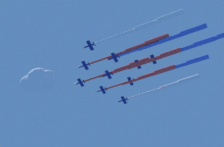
# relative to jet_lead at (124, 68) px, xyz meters

# --- Properties ---
(jet_lead) EXTENTS (65.21, 13.05, 4.07)m
(jet_lead) POSITION_rel_jet_lead_xyz_m (0.00, 0.00, 0.00)
(jet_lead) COLOR navy
(jet_port_inner) EXTENTS (72.91, 13.67, 4.08)m
(jet_port_inner) POSITION_rel_jet_lead_xyz_m (-15.75, 17.17, -0.63)
(jet_port_inner) COLOR navy
(jet_starboard_inner) EXTENTS (68.32, 13.12, 4.06)m
(jet_starboard_inner) POSITION_rel_jet_lead_xyz_m (-16.04, -14.10, 0.21)
(jet_starboard_inner) COLOR navy
(jet_port_mid) EXTENTS (64.68, 13.29, 4.11)m
(jet_port_mid) POSITION_rel_jet_lead_xyz_m (-24.37, 2.77, -1.57)
(jet_port_mid) COLOR navy
(jet_starboard_mid) EXTENTS (75.03, 13.20, 4.04)m
(jet_starboard_mid) POSITION_rel_jet_lead_xyz_m (-27.88, 33.63, -0.59)
(jet_starboard_mid) COLOR navy
(jet_port_outer) EXTENTS (70.53, 14.34, 4.16)m
(jet_port_outer) POSITION_rel_jet_lead_xyz_m (-31.45, -27.47, -3.16)
(jet_port_outer) COLOR navy
(jet_starboard_outer) EXTENTS (73.93, 13.50, 4.04)m
(jet_starboard_outer) POSITION_rel_jet_lead_xyz_m (-41.15, 19.68, -3.49)
(jet_starboard_outer) COLOR navy
(jet_trail_port) EXTENTS (69.53, 12.89, 4.18)m
(jet_trail_port) POSITION_rel_jet_lead_xyz_m (-41.56, -11.65, 0.14)
(jet_trail_port) COLOR navy
(jet_trail_starboard) EXTENTS (64.67, 12.79, 4.08)m
(jet_trail_starboard) POSITION_rel_jet_lead_xyz_m (-49.11, 5.06, -1.00)
(jet_trail_starboard) COLOR navy
(jet_tail_end) EXTENTS (70.16, 13.84, 4.14)m
(jet_tail_end) POSITION_rel_jet_lead_xyz_m (-65.04, 7.05, -1.15)
(jet_tail_end) COLOR navy
(cloud_puff) EXTENTS (36.24, 28.55, 23.06)m
(cloud_puff) POSITION_rel_jet_lead_xyz_m (83.57, -11.39, 23.15)
(cloud_puff) COLOR white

